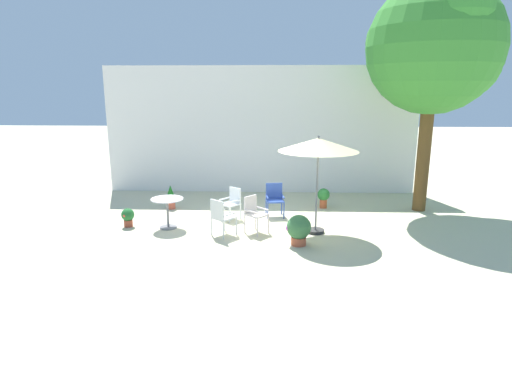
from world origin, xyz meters
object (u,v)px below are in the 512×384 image
(patio_chair_2, at_px, (232,201))
(cafe_table_0, at_px, (167,207))
(shade_tree, at_px, (435,47))
(patio_chair_3, at_px, (254,212))
(patio_umbrella_0, at_px, (318,146))
(potted_plant_0, at_px, (299,229))
(patio_chair_1, at_px, (275,197))
(patio_chair_0, at_px, (221,215))
(potted_plant_3, at_px, (171,196))
(potted_plant_1, at_px, (128,216))
(potted_plant_2, at_px, (323,196))

(patio_chair_2, bearing_deg, cafe_table_0, -150.83)
(shade_tree, relative_size, patio_chair_3, 6.97)
(patio_umbrella_0, height_order, potted_plant_0, patio_umbrella_0)
(patio_chair_1, bearing_deg, patio_umbrella_0, -54.03)
(patio_chair_0, bearing_deg, patio_umbrella_0, 8.39)
(patio_chair_0, height_order, potted_plant_0, patio_chair_0)
(cafe_table_0, relative_size, patio_chair_2, 0.96)
(patio_chair_0, height_order, patio_chair_3, patio_chair_0)
(shade_tree, distance_m, patio_umbrella_0, 4.66)
(patio_umbrella_0, relative_size, potted_plant_3, 3.37)
(patio_umbrella_0, bearing_deg, potted_plant_3, 153.95)
(patio_chair_2, xyz_separation_m, potted_plant_1, (-2.63, -0.81, -0.22))
(cafe_table_0, height_order, patio_chair_0, patio_chair_0)
(patio_chair_1, bearing_deg, cafe_table_0, -156.49)
(patio_chair_3, bearing_deg, potted_plant_3, 141.59)
(potted_plant_0, relative_size, potted_plant_1, 1.45)
(patio_umbrella_0, relative_size, cafe_table_0, 2.95)
(cafe_table_0, relative_size, patio_chair_0, 0.89)
(patio_chair_1, distance_m, patio_chair_2, 1.21)
(potted_plant_0, height_order, potted_plant_3, potted_plant_3)
(patio_chair_3, xyz_separation_m, potted_plant_3, (-2.58, 2.04, -0.14))
(potted_plant_2, height_order, potted_plant_3, potted_plant_3)
(patio_chair_2, bearing_deg, potted_plant_1, -162.90)
(patio_chair_1, xyz_separation_m, potted_plant_0, (0.54, -2.29, -0.14))
(patio_chair_3, distance_m, potted_plant_1, 3.32)
(patio_chair_3, height_order, potted_plant_3, patio_chair_3)
(patio_umbrella_0, height_order, potted_plant_1, patio_umbrella_0)
(cafe_table_0, xyz_separation_m, patio_chair_3, (2.23, -0.25, -0.01))
(patio_chair_0, relative_size, potted_plant_1, 1.88)
(shade_tree, relative_size, patio_umbrella_0, 2.64)
(patio_umbrella_0, height_order, cafe_table_0, patio_umbrella_0)
(patio_chair_1, distance_m, potted_plant_2, 1.72)
(patio_chair_3, relative_size, potted_plant_3, 1.28)
(shade_tree, distance_m, potted_plant_1, 9.41)
(patio_chair_0, bearing_deg, patio_chair_3, 21.18)
(shade_tree, distance_m, patio_chair_0, 7.39)
(patio_chair_2, relative_size, patio_chair_3, 0.94)
(shade_tree, relative_size, patio_chair_2, 7.45)
(potted_plant_1, bearing_deg, shade_tree, 13.37)
(patio_chair_0, distance_m, potted_plant_3, 2.95)
(patio_chair_1, xyz_separation_m, potted_plant_1, (-3.80, -1.13, -0.26))
(patio_chair_2, relative_size, potted_plant_2, 1.43)
(patio_umbrella_0, distance_m, potted_plant_3, 4.90)
(patio_chair_0, xyz_separation_m, potted_plant_1, (-2.51, 0.62, -0.25))
(shade_tree, distance_m, patio_chair_3, 6.70)
(cafe_table_0, relative_size, potted_plant_1, 1.68)
(potted_plant_0, distance_m, potted_plant_1, 4.50)
(patio_chair_2, bearing_deg, shade_tree, 11.54)
(potted_plant_2, xyz_separation_m, potted_plant_3, (-4.55, -0.27, 0.04))
(shade_tree, distance_m, cafe_table_0, 8.38)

